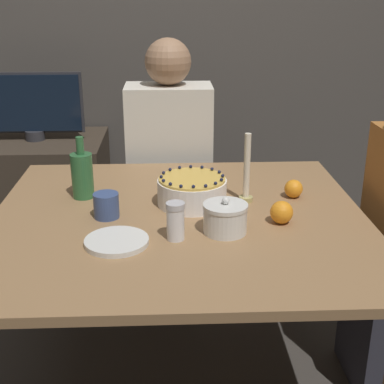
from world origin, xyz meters
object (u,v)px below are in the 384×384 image
at_px(sugar_shaker, 175,221).
at_px(bottle, 82,175).
at_px(sugar_bowl, 225,218).
at_px(tv_monitor, 32,105).
at_px(candle, 247,175).
at_px(person_man_blue_shirt, 170,187).
at_px(cake, 192,191).

relative_size(sugar_shaker, bottle, 0.52).
distance_m(sugar_shaker, bottle, 0.50).
distance_m(sugar_bowl, tv_monitor, 1.50).
bearing_deg(sugar_bowl, tv_monitor, 125.65).
height_order(sugar_shaker, candle, candle).
height_order(bottle, person_man_blue_shirt, person_man_blue_shirt).
bearing_deg(bottle, candle, -6.63).
distance_m(sugar_shaker, person_man_blue_shirt, 1.00).
height_order(cake, tv_monitor, tv_monitor).
height_order(candle, tv_monitor, tv_monitor).
bearing_deg(person_man_blue_shirt, tv_monitor, -23.01).
height_order(candle, person_man_blue_shirt, person_man_blue_shirt).
distance_m(sugar_shaker, tv_monitor, 1.45).
height_order(bottle, tv_monitor, tv_monitor).
bearing_deg(tv_monitor, bottle, -66.84).
xyz_separation_m(cake, sugar_shaker, (-0.06, -0.28, 0.01)).
distance_m(sugar_bowl, person_man_blue_shirt, 0.96).
xyz_separation_m(candle, tv_monitor, (-0.98, 0.96, 0.06)).
xyz_separation_m(sugar_shaker, candle, (0.26, 0.30, 0.04)).
height_order(cake, sugar_shaker, sugar_shaker).
bearing_deg(candle, cake, -174.88).
relative_size(sugar_bowl, person_man_blue_shirt, 0.11).
xyz_separation_m(sugar_shaker, bottle, (-0.33, 0.37, 0.03)).
distance_m(candle, tv_monitor, 1.37).
xyz_separation_m(bottle, tv_monitor, (-0.38, 0.89, 0.07)).
xyz_separation_m(cake, bottle, (-0.40, 0.09, 0.04)).
relative_size(candle, tv_monitor, 0.49).
bearing_deg(sugar_bowl, bottle, 146.45).
xyz_separation_m(sugar_bowl, tv_monitor, (-0.87, 1.22, 0.11)).
bearing_deg(person_man_blue_shirt, candle, 112.46).
relative_size(cake, tv_monitor, 0.47).
xyz_separation_m(sugar_bowl, sugar_shaker, (-0.16, -0.04, 0.01)).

